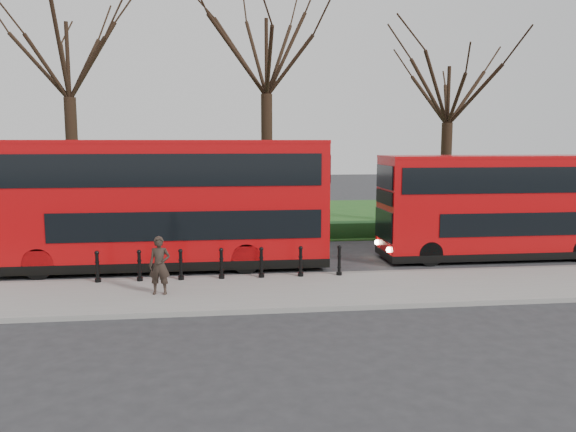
{
  "coord_description": "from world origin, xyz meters",
  "views": [
    {
      "loc": [
        -0.54,
        -20.02,
        4.75
      ],
      "look_at": [
        1.97,
        0.5,
        2.0
      ],
      "focal_mm": 35.0,
      "sensor_mm": 36.0,
      "label": 1
    }
  ],
  "objects": [
    {
      "name": "kerb",
      "position": [
        0.0,
        -1.0,
        0.07
      ],
      "size": [
        60.0,
        0.25,
        0.16
      ],
      "primitive_type": "cube",
      "color": "slate",
      "rests_on": "ground"
    },
    {
      "name": "pavement",
      "position": [
        0.0,
        -3.0,
        0.07
      ],
      "size": [
        60.0,
        4.0,
        0.15
      ],
      "primitive_type": "cube",
      "color": "gray",
      "rests_on": "ground"
    },
    {
      "name": "tree_left",
      "position": [
        -8.0,
        10.0,
        9.22
      ],
      "size": [
        8.11,
        8.11,
        12.68
      ],
      "color": "black",
      "rests_on": "ground"
    },
    {
      "name": "yellow_line_inner",
      "position": [
        0.0,
        -0.5,
        0.01
      ],
      "size": [
        60.0,
        0.1,
        0.01
      ],
      "primitive_type": "cube",
      "color": "yellow",
      "rests_on": "ground"
    },
    {
      "name": "bus_lead",
      "position": [
        -2.58,
        1.15,
        2.42
      ],
      "size": [
        12.05,
        2.76,
        4.79
      ],
      "color": "#AB080B",
      "rests_on": "ground"
    },
    {
      "name": "pedestrian",
      "position": [
        -2.38,
        -3.09,
        1.04
      ],
      "size": [
        0.69,
        0.5,
        1.77
      ],
      "primitive_type": "imported",
      "rotation": [
        0.0,
        0.0,
        -0.12
      ],
      "color": "#2C211B",
      "rests_on": "pavement"
    },
    {
      "name": "tree_right",
      "position": [
        12.0,
        10.0,
        7.62
      ],
      "size": [
        6.72,
        6.72,
        10.5
      ],
      "color": "black",
      "rests_on": "ground"
    },
    {
      "name": "ground",
      "position": [
        0.0,
        0.0,
        0.0
      ],
      "size": [
        120.0,
        120.0,
        0.0
      ],
      "primitive_type": "plane",
      "color": "#28282B",
      "rests_on": "ground"
    },
    {
      "name": "yellow_line_outer",
      "position": [
        0.0,
        -0.7,
        0.01
      ],
      "size": [
        60.0,
        0.1,
        0.01
      ],
      "primitive_type": "cube",
      "color": "yellow",
      "rests_on": "ground"
    },
    {
      "name": "grass_verge",
      "position": [
        0.0,
        15.0,
        0.03
      ],
      "size": [
        60.0,
        18.0,
        0.06
      ],
      "primitive_type": "cube",
      "color": "#1E501A",
      "rests_on": "ground"
    },
    {
      "name": "bollard_row",
      "position": [
        -0.52,
        -1.35,
        0.65
      ],
      "size": [
        8.26,
        0.15,
        1.0
      ],
      "color": "black",
      "rests_on": "pavement"
    },
    {
      "name": "hedge",
      "position": [
        0.0,
        6.8,
        0.4
      ],
      "size": [
        60.0,
        0.9,
        0.8
      ],
      "primitive_type": "cube",
      "color": "black",
      "rests_on": "ground"
    },
    {
      "name": "bus_rear",
      "position": [
        11.16,
        1.35,
        2.11
      ],
      "size": [
        10.53,
        2.42,
        4.19
      ],
      "color": "#AB080B",
      "rests_on": "ground"
    },
    {
      "name": "tree_mid",
      "position": [
        2.0,
        10.0,
        9.58
      ],
      "size": [
        8.42,
        8.42,
        13.16
      ],
      "color": "black",
      "rests_on": "ground"
    }
  ]
}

